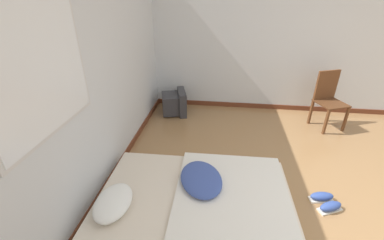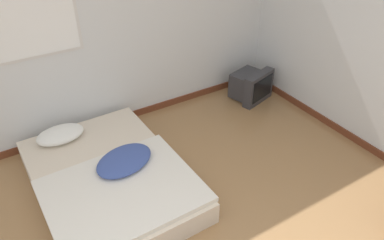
{
  "view_description": "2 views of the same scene",
  "coord_description": "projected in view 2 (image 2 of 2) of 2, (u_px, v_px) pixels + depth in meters",
  "views": [
    {
      "loc": [
        -1.86,
        1.43,
        2.13
      ],
      "look_at": [
        1.23,
        1.83,
        0.52
      ],
      "focal_mm": 24.0,
      "sensor_mm": 36.0,
      "label": 1
    },
    {
      "loc": [
        -0.67,
        -1.2,
        2.78
      ],
      "look_at": [
        1.16,
        1.76,
        0.41
      ],
      "focal_mm": 35.0,
      "sensor_mm": 36.0,
      "label": 2
    }
  ],
  "objects": [
    {
      "name": "wall_back",
      "position": [
        47.0,
        37.0,
        3.92
      ],
      "size": [
        8.23,
        0.08,
        2.6
      ],
      "color": "silver",
      "rests_on": "ground_plane"
    },
    {
      "name": "mattress_bed",
      "position": [
        109.0,
        178.0,
        3.8
      ],
      "size": [
        1.41,
        1.99,
        0.38
      ],
      "color": "beige",
      "rests_on": "ground_plane"
    },
    {
      "name": "crt_tv",
      "position": [
        251.0,
        85.0,
        5.28
      ],
      "size": [
        0.58,
        0.54,
        0.44
      ],
      "color": "#333338",
      "rests_on": "ground_plane"
    }
  ]
}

